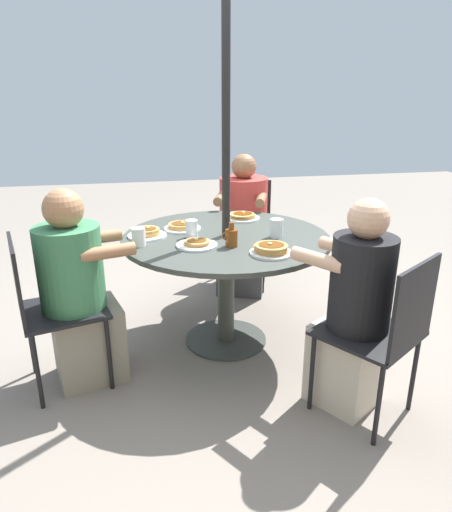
{
  "coord_description": "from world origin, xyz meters",
  "views": [
    {
      "loc": [
        0.53,
        2.64,
        1.56
      ],
      "look_at": [
        0.0,
        0.0,
        0.6
      ],
      "focal_mm": 32.0,
      "sensor_mm": 36.0,
      "label": 1
    }
  ],
  "objects": [
    {
      "name": "ground_plane",
      "position": [
        0.0,
        0.0,
        0.0
      ],
      "size": [
        12.0,
        12.0,
        0.0
      ],
      "primitive_type": "plane",
      "color": "gray"
    },
    {
      "name": "patio_table",
      "position": [
        0.0,
        0.0,
        0.62
      ],
      "size": [
        1.28,
        1.28,
        0.73
      ],
      "color": "#383D38",
      "rests_on": "ground"
    },
    {
      "name": "umbrella_pole",
      "position": [
        0.0,
        0.0,
        1.1
      ],
      "size": [
        0.05,
        0.05,
        2.19
      ],
      "primitive_type": "cylinder",
      "color": "black",
      "rests_on": "ground"
    },
    {
      "name": "patio_chair_north",
      "position": [
        -0.37,
        -1.01,
        0.51
      ],
      "size": [
        0.55,
        0.55,
        0.87
      ],
      "rotation": [
        0.0,
        0.0,
        -0.35
      ],
      "color": "black",
      "rests_on": "ground"
    },
    {
      "name": "diner_north",
      "position": [
        -0.31,
        -0.85,
        0.5
      ],
      "size": [
        0.51,
        0.57,
        1.12
      ],
      "rotation": [
        0.0,
        0.0,
        -0.35
      ],
      "color": "#3D3D42",
      "rests_on": "ground"
    },
    {
      "name": "patio_chair_east",
      "position": [
        1.04,
        0.3,
        0.51
      ],
      "size": [
        0.53,
        0.53,
        0.87
      ],
      "rotation": [
        0.0,
        0.0,
        -4.43
      ],
      "color": "black",
      "rests_on": "ground"
    },
    {
      "name": "diner_east",
      "position": [
        0.87,
        0.25,
        0.51
      ],
      "size": [
        0.53,
        0.45,
        1.11
      ],
      "rotation": [
        0.0,
        0.0,
        -4.43
      ],
      "color": "gray",
      "rests_on": "ground"
    },
    {
      "name": "patio_chair_south",
      "position": [
        -0.59,
        0.9,
        0.51
      ],
      "size": [
        0.6,
        0.6,
        0.87
      ],
      "rotation": [
        0.0,
        0.0,
        -2.56
      ],
      "color": "black",
      "rests_on": "ground"
    },
    {
      "name": "diner_south",
      "position": [
        -0.5,
        0.76,
        0.52
      ],
      "size": [
        0.49,
        0.53,
        1.11
      ],
      "rotation": [
        0.0,
        0.0,
        -2.56
      ],
      "color": "beige",
      "rests_on": "ground"
    },
    {
      "name": "pancake_plate_a",
      "position": [
        0.48,
        -0.07,
        0.75
      ],
      "size": [
        0.24,
        0.24,
        0.06
      ],
      "color": "white",
      "rests_on": "patio_table"
    },
    {
      "name": "pancake_plate_b",
      "position": [
        -0.17,
        0.39,
        0.76
      ],
      "size": [
        0.24,
        0.24,
        0.07
      ],
      "color": "white",
      "rests_on": "patio_table"
    },
    {
      "name": "pancake_plate_c",
      "position": [
        0.25,
        -0.19,
        0.75
      ],
      "size": [
        0.24,
        0.24,
        0.05
      ],
      "color": "white",
      "rests_on": "patio_table"
    },
    {
      "name": "pancake_plate_d",
      "position": [
        -0.19,
        -0.36,
        0.75
      ],
      "size": [
        0.24,
        0.24,
        0.05
      ],
      "color": "white",
      "rests_on": "patio_table"
    },
    {
      "name": "pancake_plate_e",
      "position": [
        0.21,
        0.17,
        0.75
      ],
      "size": [
        0.24,
        0.24,
        0.05
      ],
      "color": "white",
      "rests_on": "patio_table"
    },
    {
      "name": "syrup_bottle",
      "position": [
        0.01,
        0.22,
        0.79
      ],
      "size": [
        0.09,
        0.07,
        0.14
      ],
      "color": "brown",
      "rests_on": "patio_table"
    },
    {
      "name": "coffee_cup",
      "position": [
        0.53,
        0.1,
        0.79
      ],
      "size": [
        0.08,
        0.08,
        0.11
      ],
      "color": "white",
      "rests_on": "patio_table"
    },
    {
      "name": "drinking_glass_a",
      "position": [
        0.21,
        0.0,
        0.79
      ],
      "size": [
        0.07,
        0.07,
        0.11
      ],
      "primitive_type": "cylinder",
      "color": "silver",
      "rests_on": "patio_table"
    },
    {
      "name": "drinking_glass_b",
      "position": [
        -0.3,
        0.09,
        0.79
      ],
      "size": [
        0.08,
        0.08,
        0.11
      ],
      "primitive_type": "cylinder",
      "color": "silver",
      "rests_on": "patio_table"
    }
  ]
}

